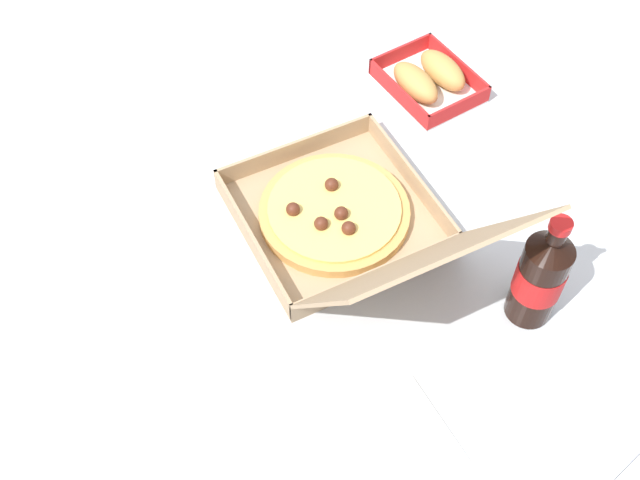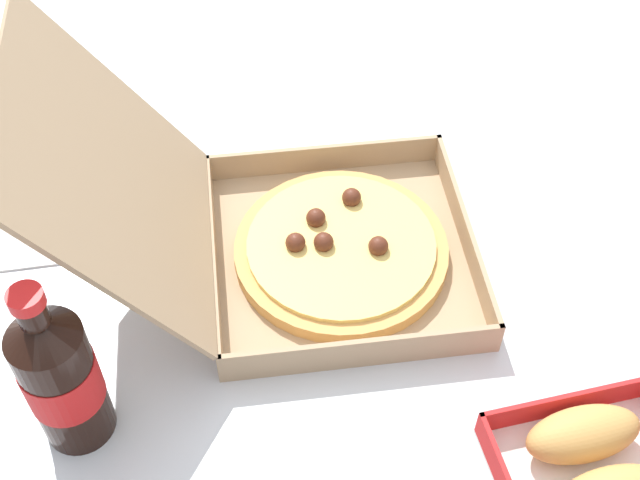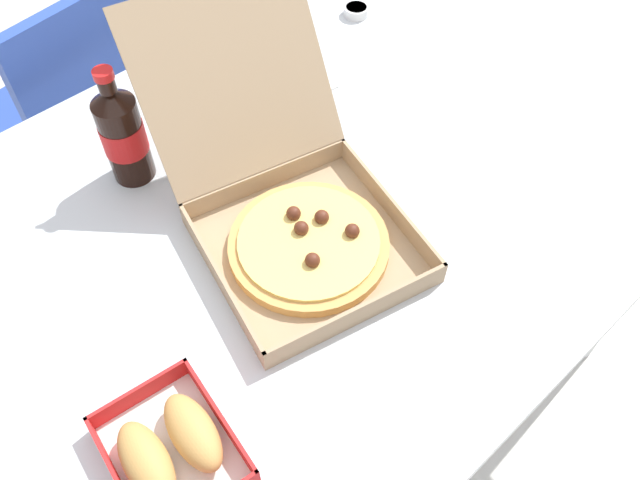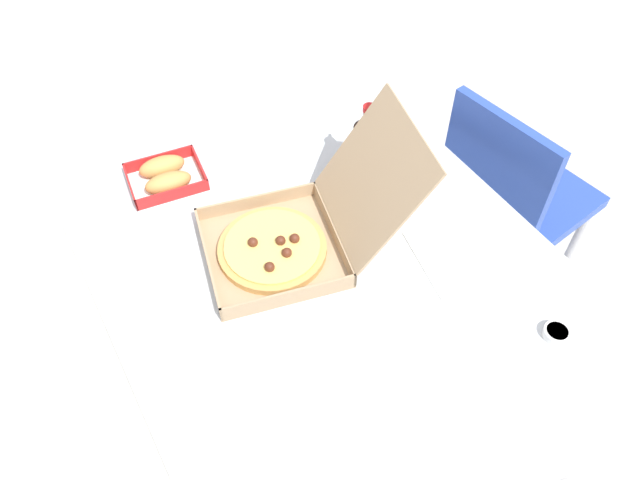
% 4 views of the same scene
% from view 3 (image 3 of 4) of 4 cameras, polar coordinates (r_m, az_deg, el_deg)
% --- Properties ---
extents(ground_plane, '(10.00, 10.00, 0.00)m').
position_cam_3_polar(ground_plane, '(1.73, -1.02, -11.98)').
color(ground_plane, beige).
extents(dining_table, '(1.33, 1.00, 0.72)m').
position_cam_3_polar(dining_table, '(1.18, -1.47, 1.60)').
color(dining_table, silver).
rests_on(dining_table, ground_plane).
extents(chair, '(0.45, 0.45, 0.83)m').
position_cam_3_polar(chair, '(1.74, -20.04, 10.53)').
color(chair, '#2D4CAD').
rests_on(chair, ground_plane).
extents(pizza_box_open, '(0.41, 0.54, 0.31)m').
position_cam_3_polar(pizza_box_open, '(1.04, -2.21, 2.34)').
color(pizza_box_open, tan).
rests_on(pizza_box_open, dining_table).
extents(bread_side_box, '(0.17, 0.21, 0.06)m').
position_cam_3_polar(bread_side_box, '(0.89, -12.88, -17.28)').
color(bread_side_box, white).
rests_on(bread_side_box, dining_table).
extents(cola_bottle, '(0.07, 0.07, 0.22)m').
position_cam_3_polar(cola_bottle, '(1.14, -16.82, 8.84)').
color(cola_bottle, black).
rests_on(cola_bottle, dining_table).
extents(paper_menu, '(0.24, 0.19, 0.00)m').
position_cam_3_polar(paper_menu, '(1.34, -4.02, 13.45)').
color(paper_menu, white).
rests_on(paper_menu, dining_table).
extents(dipping_sauce_cup, '(0.06, 0.06, 0.02)m').
position_cam_3_polar(dipping_sauce_cup, '(1.52, 3.17, 19.37)').
color(dipping_sauce_cup, white).
rests_on(dipping_sauce_cup, dining_table).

